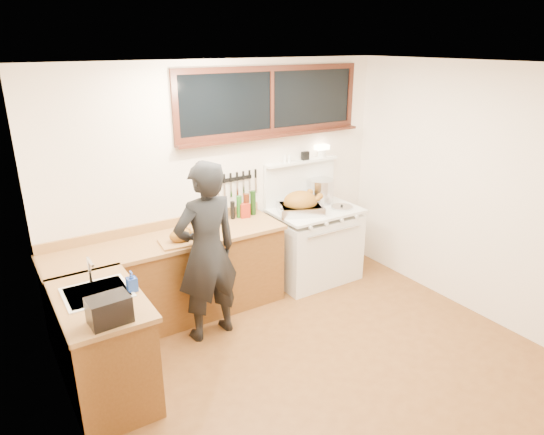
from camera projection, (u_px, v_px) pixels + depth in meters
ground_plane at (317, 365)px, 4.42m from camera, size 4.00×3.50×0.02m
room_shell at (324, 191)px, 3.85m from camera, size 4.10×3.60×2.65m
counter_back at (172, 279)px, 5.01m from camera, size 2.44×0.64×1.00m
counter_left at (104, 347)px, 3.90m from camera, size 0.64×1.09×0.90m
sink_unit at (98, 299)px, 3.84m from camera, size 0.50×0.45×0.37m
vintage_stove at (313, 242)px, 5.88m from camera, size 1.02×0.74×1.58m
back_window at (272, 108)px, 5.37m from camera, size 2.32×0.13×0.77m
left_doorway at (91, 374)px, 2.60m from camera, size 0.02×1.04×2.17m
knife_strip at (235, 180)px, 5.40m from camera, size 0.52×0.03×0.28m
man at (207, 252)px, 4.58m from camera, size 0.68×0.48×1.78m
soap_bottle at (132, 281)px, 3.82m from camera, size 0.08×0.08×0.17m
toaster at (109, 310)px, 3.39m from camera, size 0.30×0.21×0.20m
cutting_board at (181, 237)px, 4.75m from camera, size 0.44×0.35×0.14m
roast_turkey at (301, 204)px, 5.55m from camera, size 0.61×0.54×0.26m
stockpot at (321, 191)px, 5.90m from camera, size 0.41×0.41×0.29m
saucepan at (302, 198)px, 5.95m from camera, size 0.19×0.27×0.11m
pot_lid at (342, 207)px, 5.75m from camera, size 0.32×0.32×0.04m
coffee_tin at (245, 210)px, 5.43m from camera, size 0.12×0.10×0.16m
pitcher at (215, 217)px, 5.18m from camera, size 0.13×0.13×0.19m
bottle_cluster at (245, 205)px, 5.45m from camera, size 0.32×0.07×0.28m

